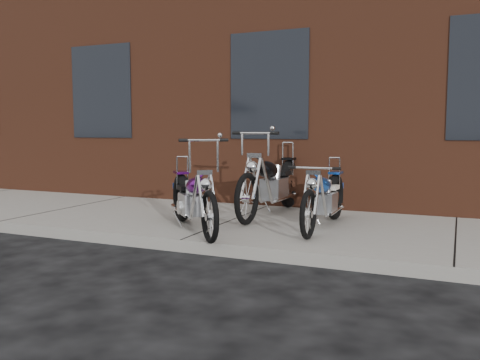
% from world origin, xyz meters
% --- Properties ---
extents(ground, '(120.00, 120.00, 0.00)m').
position_xyz_m(ground, '(0.00, 0.00, 0.00)').
color(ground, black).
rests_on(ground, ground).
extents(sidewalk, '(22.00, 3.00, 0.15)m').
position_xyz_m(sidewalk, '(0.00, 1.50, 0.07)').
color(sidewalk, gray).
rests_on(sidewalk, ground).
extents(building_brick, '(22.00, 10.00, 8.00)m').
position_xyz_m(building_brick, '(0.00, 8.00, 4.00)').
color(building_brick, '#5A2C1A').
rests_on(building_brick, ground).
extents(chopper_purple, '(1.52, 1.65, 1.20)m').
position_xyz_m(chopper_purple, '(-0.14, 0.58, 0.54)').
color(chopper_purple, black).
rests_on(chopper_purple, sidewalk).
extents(chopper_blue, '(0.51, 2.09, 0.91)m').
position_xyz_m(chopper_blue, '(1.37, 1.43, 0.53)').
color(chopper_blue, black).
rests_on(chopper_blue, sidewalk).
extents(chopper_third, '(0.62, 2.52, 1.28)m').
position_xyz_m(chopper_third, '(0.38, 2.15, 0.60)').
color(chopper_third, black).
rests_on(chopper_third, sidewalk).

